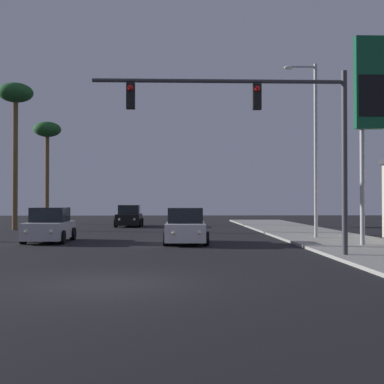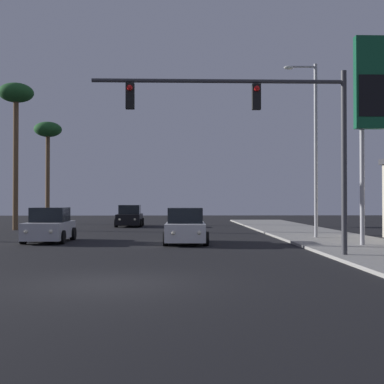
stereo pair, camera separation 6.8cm
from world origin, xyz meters
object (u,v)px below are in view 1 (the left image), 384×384
object	(u,v)px
traffic_light_mast	(269,121)
palm_tree_mid	(15,102)
street_lamp	(313,141)
car_white	(185,227)
car_black	(129,217)
gas_station_sign	(378,94)
palm_tree_far	(47,135)
car_silver	(50,226)

from	to	relation	value
traffic_light_mast	palm_tree_mid	xyz separation A→B (m)	(-14.32, 18.43, 4.01)
street_lamp	car_white	bearing A→B (deg)	-161.22
car_black	gas_station_sign	size ratio (longest dim) A/B	0.48
street_lamp	palm_tree_mid	distance (m)	20.91
gas_station_sign	palm_tree_mid	distance (m)	24.53
traffic_light_mast	palm_tree_far	bearing A→B (deg)	117.05
palm_tree_far	car_silver	bearing A→B (deg)	-76.28
street_lamp	palm_tree_mid	world-z (taller)	palm_tree_mid
palm_tree_far	car_white	bearing A→B (deg)	-61.95
traffic_light_mast	gas_station_sign	distance (m)	7.04
traffic_light_mast	palm_tree_far	size ratio (longest dim) A/B	1.00
traffic_light_mast	street_lamp	xyz separation A→B (m)	(3.84, 8.75, 0.31)
car_white	palm_tree_far	size ratio (longest dim) A/B	0.48
gas_station_sign	palm_tree_mid	size ratio (longest dim) A/B	0.89
car_black	street_lamp	size ratio (longest dim) A/B	0.48
car_silver	palm_tree_mid	world-z (taller)	palm_tree_mid
palm_tree_far	gas_station_sign	bearing A→B (deg)	-50.65
car_white	palm_tree_far	xyz separation A→B (m)	(-11.69, 21.94, 7.00)
car_black	gas_station_sign	xyz separation A→B (m)	(12.33, -19.10, 5.86)
car_black	palm_tree_mid	bearing A→B (deg)	32.46
car_black	palm_tree_mid	xyz separation A→B (m)	(-7.44, -4.75, 8.05)
car_silver	palm_tree_far	size ratio (longest dim) A/B	0.48
car_black	gas_station_sign	bearing A→B (deg)	122.74
traffic_light_mast	gas_station_sign	world-z (taller)	gas_station_sign
car_silver	palm_tree_far	distance (m)	22.48
gas_station_sign	car_white	bearing A→B (deg)	163.78
traffic_light_mast	palm_tree_far	xyz separation A→B (m)	(-14.51, 28.43, 2.95)
car_silver	car_black	bearing A→B (deg)	-100.07
car_white	car_silver	size ratio (longest dim) A/B	1.00
gas_station_sign	palm_tree_far	distance (m)	31.51
car_silver	street_lamp	xyz separation A→B (m)	(13.29, 1.08, 4.36)
gas_station_sign	palm_tree_far	world-z (taller)	gas_station_sign
car_white	traffic_light_mast	world-z (taller)	traffic_light_mast
street_lamp	gas_station_sign	xyz separation A→B (m)	(1.61, -4.67, 1.50)
car_white	car_silver	distance (m)	6.73
traffic_light_mast	street_lamp	distance (m)	9.57
street_lamp	palm_tree_far	xyz separation A→B (m)	(-18.36, 19.68, 2.65)
car_white	street_lamp	bearing A→B (deg)	-159.86
car_white	palm_tree_mid	world-z (taller)	palm_tree_mid
traffic_light_mast	car_black	bearing A→B (deg)	106.53
street_lamp	palm_tree_mid	bearing A→B (deg)	151.95
gas_station_sign	car_silver	bearing A→B (deg)	166.42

